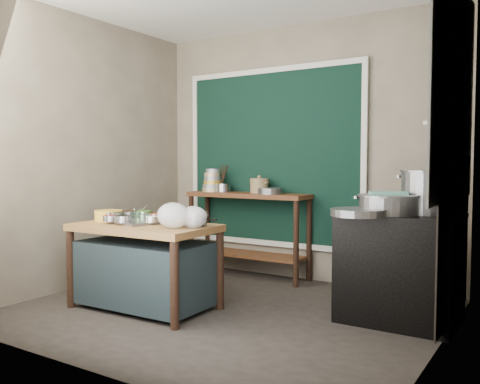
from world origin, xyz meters
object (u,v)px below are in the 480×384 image
Objects in this scene: yellow_basin at (109,215)px; stock_pot at (428,192)px; prep_table at (145,266)px; condiment_tray at (135,222)px; back_counter at (248,235)px; utensil_cup at (223,188)px; steamer at (388,204)px; saucepan at (195,219)px; stove_block at (400,269)px; ceramic_crock at (259,187)px.

stock_pot is at bearing 19.30° from yellow_basin.
prep_table is 0.41m from condiment_tray.
back_counter is 0.62m from utensil_cup.
yellow_basin is at bearing -178.08° from condiment_tray.
yellow_basin is 0.53× the size of steamer.
steamer is at bearing 28.94° from saucepan.
stove_block reaches higher than prep_table.
yellow_basin is at bearing -114.00° from ceramic_crock.
yellow_basin is at bearing -163.42° from steamer.
condiment_tray is 2.33× the size of ceramic_crock.
saucepan reaches higher than stove_block.
back_counter is 6.68× the size of ceramic_crock.
stock_pot reaches higher than stove_block.
steamer reaches higher than stove_block.
stock_pot reaches higher than saucepan.
utensil_cup reaches higher than steamer.
condiment_tray is 2.52m from stock_pot.
utensil_cup is 2.32m from steamer.
stove_block is 1.74m from saucepan.
stock_pot is (1.72, 0.84, 0.24)m from saucepan.
utensil_cup is 0.47m from ceramic_crock.
stove_block is (2.00, 0.85, 0.05)m from prep_table.
condiment_tray reaches higher than prep_table.
steamer is (2.16, -0.84, -0.04)m from utensil_cup.
utensil_cup is at bearing 81.30° from yellow_basin.
saucepan is at bearing 7.38° from condiment_tray.
yellow_basin reaches higher than condiment_tray.
ceramic_crock is 0.45× the size of steamer.
yellow_basin is 1.18× the size of ceramic_crock.
prep_table is 1.71m from utensil_cup.
stove_block is 2.41m from utensil_cup.
stove_block reaches higher than yellow_basin.
saucepan is 0.47× the size of steamer.
condiment_tray is 0.62m from saucepan.
steamer is at bearing -122.12° from stove_block.
saucepan is (0.62, 0.08, 0.05)m from condiment_tray.
yellow_basin is (-0.33, -0.01, 0.04)m from condiment_tray.
utensil_cup is (-0.09, 1.54, 0.24)m from condiment_tray.
ceramic_crock is at bearing 152.88° from steamer.
ceramic_crock is 1.90m from steamer.
yellow_basin is (-2.47, -0.83, 0.37)m from stove_block.
back_counter is 2.98× the size of steamer.
prep_table is 1.74m from ceramic_crock.
stock_pot is at bearing 21.53° from condiment_tray.
yellow_basin is at bearing -160.70° from stock_pot.
stock_pot reaches higher than back_counter.
saucepan is at bearing -153.92° from stock_pot.
prep_table is at bearing -98.34° from ceramic_crock.
saucepan is 1.93m from stock_pot.
stove_block is at bearing 20.89° from condiment_tray.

